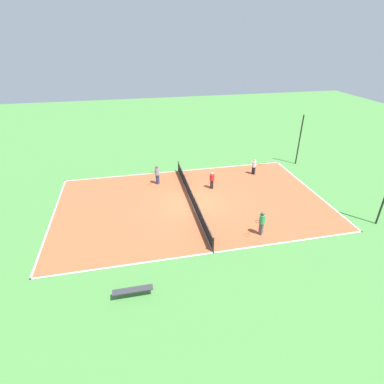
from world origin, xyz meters
name	(u,v)px	position (x,y,z in m)	size (l,w,h in m)	color
ground_plane	(192,203)	(0.00, 0.00, 0.00)	(80.00, 80.00, 0.00)	#47843D
court_surface	(192,203)	(0.00, 0.00, 0.01)	(11.61, 19.33, 0.02)	#B75633
tennis_net	(192,197)	(0.00, 0.00, 0.51)	(11.41, 0.10, 0.96)	black
bench	(133,290)	(7.99, -4.56, 0.39)	(0.36, 1.87, 0.45)	#333338
player_baseline_gray	(157,173)	(-3.59, -2.10, 0.96)	(0.95, 0.81, 1.63)	navy
player_far_white	(254,166)	(-3.73, 6.31, 0.80)	(0.94, 0.82, 1.39)	black
player_coach_red	(212,179)	(-1.91, 2.02, 0.80)	(0.36, 0.36, 1.40)	black
player_far_green	(262,222)	(4.68, 3.30, 0.96)	(0.85, 0.93, 1.63)	#4C4C51
tennis_ball_left_sideline	(291,204)	(1.76, 6.99, 0.06)	(0.07, 0.07, 0.07)	#CCE033
tennis_ball_midcourt	(146,183)	(-3.89, -3.00, 0.06)	(0.07, 0.07, 0.07)	#CCE033
tennis_ball_far_baseline	(249,233)	(4.49, 2.60, 0.06)	(0.07, 0.07, 0.07)	#CCE033
fence_post_back_left	(299,140)	(-5.15, 11.16, 2.31)	(0.12, 0.12, 4.63)	black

